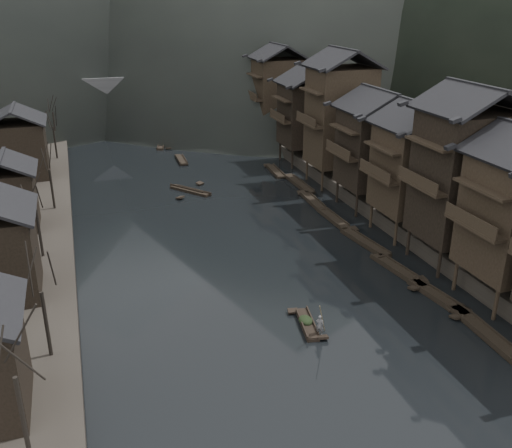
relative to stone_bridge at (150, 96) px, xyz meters
name	(u,v)px	position (x,y,z in m)	size (l,w,h in m)	color
water	(297,328)	(0.00, -72.00, -5.11)	(300.00, 300.00, 0.00)	black
right_bank	(415,146)	(35.00, -32.00, -4.21)	(40.00, 200.00, 1.80)	#2D2823
stilt_houses	(383,130)	(17.28, -52.39, 3.93)	(9.00, 67.60, 16.67)	black
left_houses	(2,195)	(-20.50, -51.88, 0.55)	(8.10, 53.20, 8.73)	black
bare_trees	(43,183)	(-17.00, -50.62, 0.95)	(3.63, 72.51, 7.25)	black
moored_sampans	(352,230)	(11.79, -57.21, -4.91)	(2.44, 48.65, 0.47)	black
midriver_boats	(177,164)	(-0.57, -27.97, -4.91)	(4.48, 28.93, 0.45)	black
stone_bridge	(150,96)	(0.00, 0.00, 0.00)	(40.00, 6.00, 9.00)	#4C4C4F
hero_sampan	(307,324)	(0.73, -72.02, -4.91)	(1.63, 4.56, 0.43)	black
cargo_heap	(306,316)	(0.70, -71.82, -4.38)	(0.99, 1.29, 0.59)	black
boatman	(320,322)	(1.00, -73.57, -3.91)	(0.56, 0.37, 1.54)	slate
bamboo_pole	(324,290)	(1.20, -73.57, -1.42)	(0.06, 0.06, 3.95)	#8C7A51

